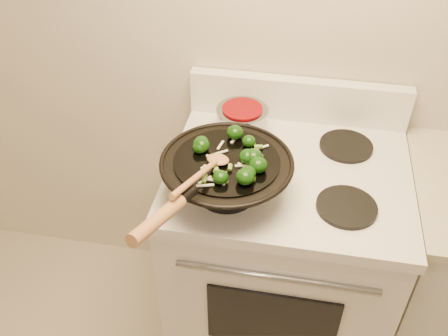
# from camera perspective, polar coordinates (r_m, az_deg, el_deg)

# --- Properties ---
(stove) EXTENTS (0.78, 0.67, 1.08)m
(stove) POSITION_cam_1_polar(r_m,az_deg,el_deg) (1.95, 6.37, -10.26)
(stove) COLOR white
(stove) RESTS_ON ground
(wok) EXTENTS (0.39, 0.64, 0.24)m
(wok) POSITION_cam_1_polar(r_m,az_deg,el_deg) (1.47, 0.22, -0.78)
(wok) COLOR black
(wok) RESTS_ON stove
(stirfry) EXTENTS (0.23, 0.27, 0.05)m
(stirfry) POSITION_cam_1_polar(r_m,az_deg,el_deg) (1.42, 1.26, 1.36)
(stirfry) COLOR #0F3508
(stirfry) RESTS_ON wok
(wooden_spoon) EXTENTS (0.11, 0.30, 0.10)m
(wooden_spoon) POSITION_cam_1_polar(r_m,az_deg,el_deg) (1.36, -2.06, -0.14)
(wooden_spoon) COLOR #B17545
(wooden_spoon) RESTS_ON wok
(saucepan) EXTENTS (0.18, 0.28, 0.10)m
(saucepan) POSITION_cam_1_polar(r_m,az_deg,el_deg) (1.72, 2.08, 5.36)
(saucepan) COLOR gray
(saucepan) RESTS_ON stove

